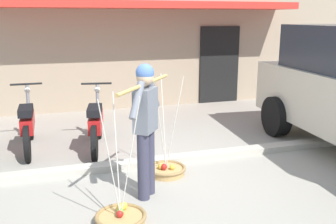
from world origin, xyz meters
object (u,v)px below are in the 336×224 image
(fruit_basket_right_side, at_px, (121,217))
(motorcycle_third_in_row, at_px, (96,124))
(fruit_basket_left_side, at_px, (166,169))
(fruit_vendor, at_px, (146,122))
(motorcycle_second_in_row, at_px, (28,124))

(fruit_basket_right_side, xyz_separation_m, motorcycle_third_in_row, (0.09, 2.61, 0.38))
(fruit_basket_left_side, bearing_deg, fruit_vendor, -127.20)
(fruit_vendor, distance_m, fruit_basket_right_side, 1.16)
(fruit_basket_left_side, xyz_separation_m, fruit_basket_right_side, (-0.89, -1.17, 0.00))
(fruit_basket_right_side, height_order, motorcycle_third_in_row, fruit_basket_right_side)
(fruit_vendor, distance_m, motorcycle_second_in_row, 2.81)
(fruit_vendor, xyz_separation_m, motorcycle_second_in_row, (-1.47, 2.34, -0.52))
(fruit_vendor, xyz_separation_m, motorcycle_third_in_row, (-0.36, 2.02, -0.52))
(motorcycle_second_in_row, bearing_deg, fruit_basket_right_side, -70.66)
(fruit_vendor, height_order, fruit_basket_left_side, fruit_vendor)
(fruit_basket_left_side, xyz_separation_m, motorcycle_third_in_row, (-0.80, 1.43, 0.38))
(motorcycle_second_in_row, xyz_separation_m, motorcycle_third_in_row, (1.12, -0.32, 0.00))
(fruit_basket_left_side, distance_m, motorcycle_third_in_row, 1.68)
(fruit_basket_right_side, bearing_deg, fruit_vendor, 52.68)
(fruit_basket_left_side, height_order, motorcycle_second_in_row, fruit_basket_left_side)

